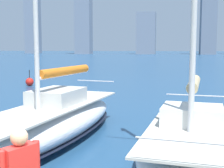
% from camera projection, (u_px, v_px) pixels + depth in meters
% --- Properties ---
extents(city_skyline, '(163.05, 17.59, 52.21)m').
position_uv_depth(city_skyline, '(186.00, 14.00, 156.11)').
color(city_skyline, slate).
rests_on(city_skyline, ground).
extents(sailboat_tan, '(3.61, 6.93, 9.27)m').
position_uv_depth(sailboat_tan, '(191.00, 142.00, 8.99)').
color(sailboat_tan, silver).
rests_on(sailboat_tan, ground).
extents(sailboat_orange, '(3.91, 9.67, 11.52)m').
position_uv_depth(sailboat_orange, '(50.00, 121.00, 11.10)').
color(sailboat_orange, white).
rests_on(sailboat_orange, ground).
extents(channel_buoy, '(0.70, 0.70, 1.40)m').
position_uv_depth(channel_buoy, '(30.00, 82.00, 27.25)').
color(channel_buoy, red).
rests_on(channel_buoy, ground).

